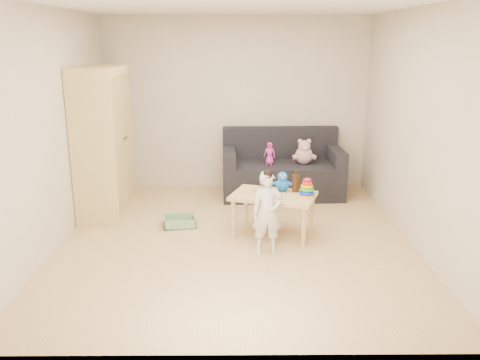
{
  "coord_description": "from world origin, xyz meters",
  "views": [
    {
      "loc": [
        0.01,
        -5.52,
        2.26
      ],
      "look_at": [
        0.05,
        0.25,
        0.65
      ],
      "focal_mm": 38.0,
      "sensor_mm": 36.0,
      "label": 1
    }
  ],
  "objects_px": {
    "sofa": "(282,179)",
    "toddler": "(267,214)",
    "wardrobe": "(103,142)",
    "play_table": "(273,215)"
  },
  "relations": [
    {
      "from": "sofa",
      "to": "toddler",
      "type": "relative_size",
      "value": 1.97
    },
    {
      "from": "sofa",
      "to": "toddler",
      "type": "bearing_deg",
      "value": -101.35
    },
    {
      "from": "wardrobe",
      "to": "toddler",
      "type": "height_order",
      "value": "wardrobe"
    },
    {
      "from": "wardrobe",
      "to": "sofa",
      "type": "xyz_separation_m",
      "value": [
        2.41,
        0.78,
        -0.72
      ]
    },
    {
      "from": "wardrobe",
      "to": "toddler",
      "type": "distance_m",
      "value": 2.5
    },
    {
      "from": "wardrobe",
      "to": "play_table",
      "type": "relative_size",
      "value": 2.02
    },
    {
      "from": "wardrobe",
      "to": "sofa",
      "type": "height_order",
      "value": "wardrobe"
    },
    {
      "from": "wardrobe",
      "to": "sofa",
      "type": "bearing_deg",
      "value": 17.95
    },
    {
      "from": "sofa",
      "to": "toddler",
      "type": "distance_m",
      "value": 2.14
    },
    {
      "from": "play_table",
      "to": "toddler",
      "type": "distance_m",
      "value": 0.56
    }
  ]
}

